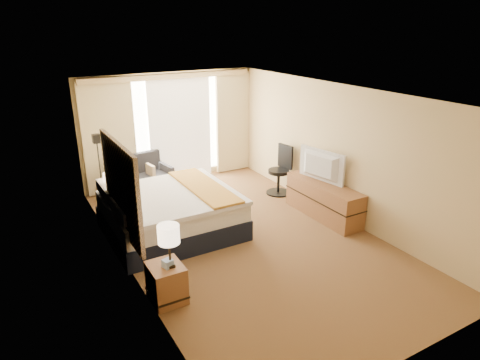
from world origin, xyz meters
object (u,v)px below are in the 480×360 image
floor_lamp (99,158)px  lamp_right (111,180)px  nightstand_left (166,283)px  loveseat (140,181)px  bed (170,212)px  lamp_left (169,235)px  media_dresser (324,200)px  television (318,166)px  desk_chair (281,172)px  nightstand_right (118,216)px

floor_lamp → lamp_right: bearing=-90.7°
lamp_right → nightstand_left: bearing=-89.1°
loveseat → floor_lamp: size_ratio=0.90×
bed → loveseat: bed is taller
lamp_left → media_dresser: bearing=17.0°
lamp_left → television: size_ratio=0.57×
desk_chair → television: 1.38m
loveseat → lamp_right: lamp_right is taller
floor_lamp → lamp_right: size_ratio=2.88×
nightstand_left → floor_lamp: (-0.03, 3.50, 0.87)m
media_dresser → lamp_left: (-3.65, -1.12, 0.68)m
nightstand_right → desk_chair: (3.68, 0.01, 0.22)m
floor_lamp → loveseat: bearing=32.0°
media_dresser → nightstand_left: bearing=-164.2°
nightstand_right → lamp_left: 2.68m
loveseat → lamp_right: 1.93m
floor_lamp → television: size_ratio=1.49×
loveseat → desk_chair: bearing=-37.6°
desk_chair → lamp_right: bearing=170.1°
nightstand_right → loveseat: loveseat is taller
nightstand_left → bed: (0.81, 1.90, 0.13)m
media_dresser → desk_chair: size_ratio=1.62×
desk_chair → lamp_right: (-3.72, 0.07, 0.49)m
nightstand_left → lamp_left: bearing=-52.3°
media_dresser → desk_chair: (-0.02, 1.46, 0.14)m
television → loveseat: bearing=33.4°
media_dresser → television: bearing=106.1°
floor_lamp → lamp_left: bearing=-88.7°
television → floor_lamp: bearing=48.0°
bed → floor_lamp: 1.95m
television → lamp_left: bearing=99.5°
nightstand_left → lamp_left: (0.05, -0.07, 0.76)m
floor_lamp → lamp_left: floor_lamp is taller
nightstand_left → lamp_right: lamp_right is taller
lamp_right → bed: bearing=-38.4°
nightstand_right → lamp_right: (-0.04, 0.07, 0.71)m
nightstand_left → media_dresser: media_dresser is taller
nightstand_right → media_dresser: 3.97m
lamp_left → desk_chair: bearing=35.3°
desk_chair → lamp_left: 4.48m
lamp_right → nightstand_right: bearing=-61.0°
nightstand_left → loveseat: 4.19m
media_dresser → lamp_left: size_ratio=2.89×
media_dresser → floor_lamp: (-3.73, 2.45, 0.79)m
nightstand_right → lamp_right: 0.71m
bed → desk_chair: bearing=11.9°
floor_lamp → television: (3.68, -2.27, -0.13)m
lamp_left → lamp_right: bearing=92.0°
bed → nightstand_left: bearing=-113.0°
loveseat → bed: bearing=-100.6°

